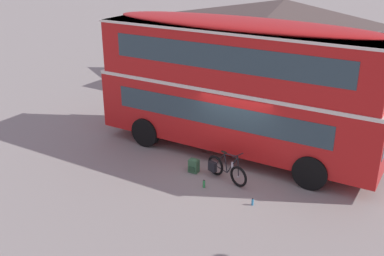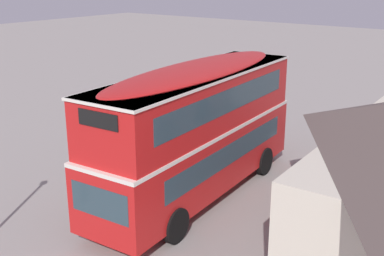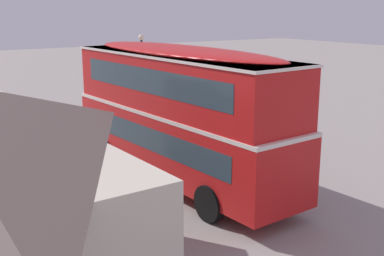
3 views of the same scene
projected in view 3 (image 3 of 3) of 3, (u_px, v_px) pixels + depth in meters
ground_plane at (201, 171)px, 18.53m from camera, size 120.00×120.00×0.00m
double_decker_bus at (179, 109)px, 16.71m from camera, size 10.21×3.25×4.79m
touring_bicycle at (213, 158)px, 18.93m from camera, size 1.67×0.56×1.06m
backpack_on_ground at (234, 168)px, 18.11m from camera, size 0.34×0.32×0.50m
water_bottle_blue_sports at (210, 152)px, 20.61m from camera, size 0.07×0.07×0.22m
water_bottle_green_metal at (234, 163)px, 19.18m from camera, size 0.08×0.08×0.26m
street_lamp at (142, 72)px, 24.21m from camera, size 0.28×0.28×4.74m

